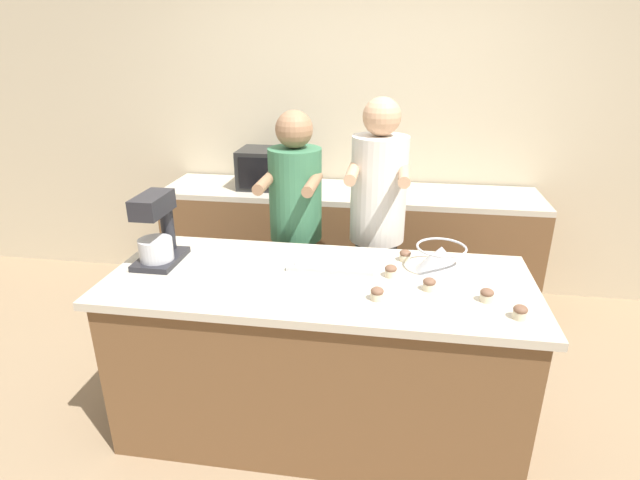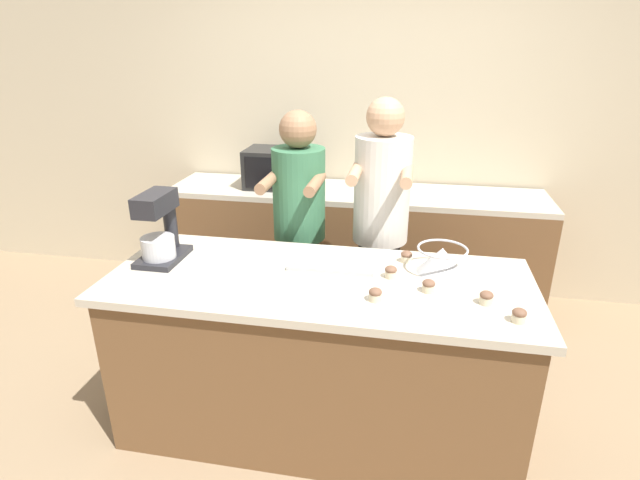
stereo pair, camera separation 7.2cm
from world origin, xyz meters
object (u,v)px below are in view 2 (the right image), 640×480
object	(u,v)px
mixing_bowl	(442,259)
person_right	(380,233)
microwave_oven	(279,168)
cupcake_5	(406,256)
stand_mixer	(160,231)
cupcake_2	(519,315)
person_left	(299,234)
cupcake_0	(391,272)
baking_tray	(334,259)
cupcake_3	(486,298)
cupcake_4	(429,286)
cupcake_1	(375,294)

from	to	relation	value
mixing_bowl	person_right	bearing A→B (deg)	124.97
microwave_oven	cupcake_5	xyz separation A→B (m)	(1.00, -1.17, -0.14)
stand_mixer	cupcake_2	size ratio (longest dim) A/B	6.01
person_left	cupcake_5	bearing A→B (deg)	-30.34
microwave_oven	person_right	bearing A→B (deg)	-43.47
cupcake_2	cupcake_0	bearing A→B (deg)	149.52
baking_tray	cupcake_0	bearing A→B (deg)	-22.97
cupcake_0	cupcake_5	world-z (taller)	same
cupcake_2	cupcake_3	distance (m)	0.17
person_right	microwave_oven	distance (m)	1.16
mixing_bowl	cupcake_3	size ratio (longest dim) A/B	4.06
cupcake_3	cupcake_5	bearing A→B (deg)	132.54
person_right	cupcake_4	world-z (taller)	person_right
stand_mixer	cupcake_5	world-z (taller)	stand_mixer
mixing_bowl	baking_tray	xyz separation A→B (m)	(-0.54, 0.02, -0.05)
stand_mixer	cupcake_4	size ratio (longest dim) A/B	6.01
cupcake_0	cupcake_1	bearing A→B (deg)	-102.52
stand_mixer	cupcake_3	size ratio (longest dim) A/B	6.01
cupcake_4	mixing_bowl	bearing A→B (deg)	74.27
person_left	person_right	bearing A→B (deg)	0.05
microwave_oven	cupcake_5	world-z (taller)	microwave_oven
person_left	cupcake_1	distance (m)	0.99
cupcake_1	cupcake_4	bearing A→B (deg)	29.00
baking_tray	cupcake_5	bearing A→B (deg)	11.32
microwave_oven	cupcake_3	size ratio (longest dim) A/B	7.99
mixing_bowl	cupcake_0	xyz separation A→B (m)	(-0.24, -0.11, -0.04)
mixing_bowl	baking_tray	bearing A→B (deg)	177.76
microwave_oven	cupcake_5	size ratio (longest dim) A/B	7.99
baking_tray	cupcake_2	size ratio (longest dim) A/B	7.14
cupcake_4	person_right	bearing A→B (deg)	111.27
baking_tray	cupcake_3	distance (m)	0.79
person_right	cupcake_2	distance (m)	1.10
person_right	baking_tray	world-z (taller)	person_right
cupcake_5	cupcake_0	bearing A→B (deg)	-109.07
cupcake_0	cupcake_1	size ratio (longest dim) A/B	1.00
cupcake_0	person_right	bearing A→B (deg)	99.27
baking_tray	person_right	bearing A→B (deg)	66.06
cupcake_0	cupcake_4	bearing A→B (deg)	-33.16
cupcake_4	microwave_oven	bearing A→B (deg)	126.53
cupcake_0	mixing_bowl	bearing A→B (deg)	23.78
cupcake_4	cupcake_5	bearing A→B (deg)	108.87
person_right	mixing_bowl	bearing A→B (deg)	-55.03
baking_tray	cupcake_2	distance (m)	0.95
cupcake_2	cupcake_4	distance (m)	0.41
stand_mixer	baking_tray	xyz separation A→B (m)	(0.88, 0.14, -0.14)
cupcake_3	cupcake_0	bearing A→B (deg)	156.45
microwave_oven	person_left	bearing A→B (deg)	-66.80
stand_mixer	cupcake_4	xyz separation A→B (m)	(1.36, -0.11, -0.13)
cupcake_0	stand_mixer	bearing A→B (deg)	-179.60
microwave_oven	cupcake_0	size ratio (longest dim) A/B	7.99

